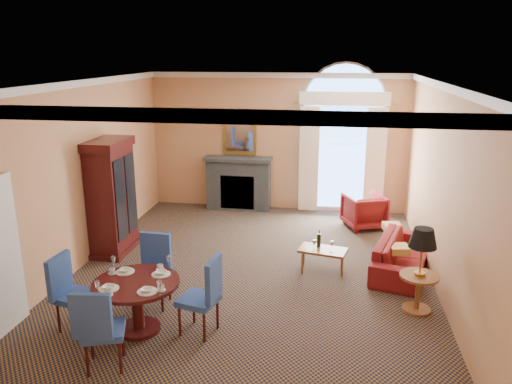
% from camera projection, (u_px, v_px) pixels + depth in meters
% --- Properties ---
extents(ground, '(7.50, 7.50, 0.00)m').
position_uv_depth(ground, '(251.00, 273.00, 8.55)').
color(ground, black).
rests_on(ground, ground).
extents(room_envelope, '(6.04, 7.52, 3.45)m').
position_uv_depth(room_envelope, '(256.00, 121.00, 8.51)').
color(room_envelope, tan).
rests_on(room_envelope, ground).
extents(armoire, '(0.61, 1.09, 2.14)m').
position_uv_depth(armoire, '(112.00, 199.00, 9.23)').
color(armoire, '#330B0B').
rests_on(armoire, ground).
extents(dining_table, '(1.15, 1.15, 0.93)m').
position_uv_depth(dining_table, '(137.00, 294.00, 6.64)').
color(dining_table, '#330B0B').
rests_on(dining_table, ground).
extents(dining_chair_north, '(0.49, 0.51, 1.06)m').
position_uv_depth(dining_chair_north, '(154.00, 264.00, 7.41)').
color(dining_chair_north, navy).
rests_on(dining_chair_north, ground).
extents(dining_chair_south, '(0.60, 0.60, 1.06)m').
position_uv_depth(dining_chair_south, '(98.00, 325.00, 5.76)').
color(dining_chair_south, navy).
rests_on(dining_chair_south, ground).
extents(dining_chair_east, '(0.58, 0.58, 1.06)m').
position_uv_depth(dining_chair_east, '(206.00, 291.00, 6.58)').
color(dining_chair_east, navy).
rests_on(dining_chair_east, ground).
extents(dining_chair_west, '(0.56, 0.56, 1.06)m').
position_uv_depth(dining_chair_west, '(69.00, 288.00, 6.68)').
color(dining_chair_west, navy).
rests_on(dining_chair_west, ground).
extents(sofa, '(1.27, 2.10, 0.57)m').
position_uv_depth(sofa, '(402.00, 255.00, 8.58)').
color(sofa, maroon).
rests_on(sofa, ground).
extents(armchair, '(1.02, 1.04, 0.73)m').
position_uv_depth(armchair, '(364.00, 211.00, 10.67)').
color(armchair, maroon).
rests_on(armchair, ground).
extents(coffee_table, '(0.87, 0.60, 0.71)m').
position_uv_depth(coffee_table, '(323.00, 250.00, 8.53)').
color(coffee_table, brown).
rests_on(coffee_table, ground).
extents(side_table, '(0.56, 0.56, 1.25)m').
position_uv_depth(side_table, '(421.00, 259.00, 7.09)').
color(side_table, brown).
rests_on(side_table, ground).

